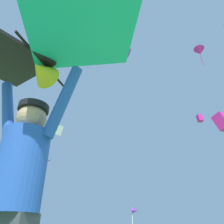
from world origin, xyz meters
TOP-DOWN VIEW (x-y plane):
  - kite_flyer_person at (0.02, -0.25)m, footprint 0.81×0.37m
  - held_stunt_kite at (0.01, -0.34)m, footprint 2.01×1.14m
  - distant_kite_white_low_right at (-11.66, 22.30)m, footprint 1.46×1.37m
  - distant_kite_black_high_left at (-8.40, 14.72)m, footprint 0.67×0.63m
  - distant_kite_magenta_high_right at (5.41, 12.41)m, footprint 1.28×1.10m
  - distant_kite_magenta_mid_right at (6.05, 21.31)m, footprint 0.71×0.74m
  - distant_kite_magenta_low_left at (6.02, 15.03)m, footprint 1.29×1.32m
  - distant_kite_purple_far_center at (-0.79, 11.06)m, footprint 1.11×1.18m
  - marker_flag at (-0.31, 8.75)m, footprint 0.30×0.24m

SIDE VIEW (x-z plane):
  - kite_flyer_person at x=0.02m, z-range -0.02..1.90m
  - marker_flag at x=-0.31m, z-range 0.60..2.23m
  - held_stunt_kite at x=0.01m, z-range 1.92..2.34m
  - distant_kite_black_high_left at x=-8.40m, z-range 5.84..6.16m
  - distant_kite_magenta_high_right at x=5.41m, z-range 6.41..7.78m
  - distant_kite_magenta_mid_right at x=6.05m, z-range 11.39..12.30m
  - distant_kite_white_low_right at x=-11.66m, z-range 11.72..13.36m
  - distant_kite_purple_far_center at x=-0.79m, z-range 13.08..13.67m
  - distant_kite_magenta_low_left at x=6.02m, z-range 14.86..17.15m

